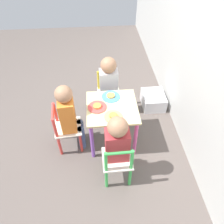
{
  "coord_description": "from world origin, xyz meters",
  "views": [
    {
      "loc": [
        1.52,
        -0.13,
        1.92
      ],
      "look_at": [
        0.0,
        0.0,
        0.42
      ],
      "focal_mm": 35.0,
      "sensor_mm": 36.0,
      "label": 1
    }
  ],
  "objects_px": {
    "kids_table": "(112,113)",
    "plate_front": "(97,107)",
    "chair_green": "(117,162)",
    "child_right": "(117,143)",
    "child_front": "(69,113)",
    "chair_yellow": "(108,94)",
    "chair_red": "(66,129)",
    "storage_bin": "(153,100)",
    "child_left": "(108,83)",
    "plate_left": "(111,96)",
    "plate_right": "(113,116)"
  },
  "relations": [
    {
      "from": "chair_red",
      "to": "storage_bin",
      "type": "height_order",
      "value": "chair_red"
    },
    {
      "from": "child_right",
      "to": "plate_right",
      "type": "xyz_separation_m",
      "value": [
        -0.27,
        -0.01,
        0.04
      ]
    },
    {
      "from": "chair_green",
      "to": "plate_left",
      "type": "bearing_deg",
      "value": -90.21
    },
    {
      "from": "chair_green",
      "to": "storage_bin",
      "type": "distance_m",
      "value": 1.14
    },
    {
      "from": "plate_right",
      "to": "child_front",
      "type": "bearing_deg",
      "value": -104.52
    },
    {
      "from": "chair_green",
      "to": "child_right",
      "type": "bearing_deg",
      "value": -90.0
    },
    {
      "from": "child_front",
      "to": "plate_right",
      "type": "distance_m",
      "value": 0.42
    },
    {
      "from": "child_right",
      "to": "storage_bin",
      "type": "height_order",
      "value": "child_right"
    },
    {
      "from": "chair_green",
      "to": "child_front",
      "type": "bearing_deg",
      "value": -47.14
    },
    {
      "from": "chair_yellow",
      "to": "child_right",
      "type": "height_order",
      "value": "child_right"
    },
    {
      "from": "kids_table",
      "to": "child_right",
      "type": "xyz_separation_m",
      "value": [
        0.41,
        0.01,
        0.06
      ]
    },
    {
      "from": "chair_red",
      "to": "storage_bin",
      "type": "relative_size",
      "value": 1.66
    },
    {
      "from": "chair_red",
      "to": "child_right",
      "type": "distance_m",
      "value": 0.64
    },
    {
      "from": "child_left",
      "to": "plate_left",
      "type": "bearing_deg",
      "value": -89.69
    },
    {
      "from": "storage_bin",
      "to": "chair_red",
      "type": "bearing_deg",
      "value": -62.2
    },
    {
      "from": "chair_yellow",
      "to": "chair_red",
      "type": "bearing_deg",
      "value": -132.82
    },
    {
      "from": "chair_red",
      "to": "child_left",
      "type": "relative_size",
      "value": 0.69
    },
    {
      "from": "kids_table",
      "to": "chair_yellow",
      "type": "height_order",
      "value": "chair_yellow"
    },
    {
      "from": "kids_table",
      "to": "storage_bin",
      "type": "relative_size",
      "value": 1.55
    },
    {
      "from": "chair_red",
      "to": "plate_right",
      "type": "height_order",
      "value": "chair_red"
    },
    {
      "from": "child_right",
      "to": "child_left",
      "type": "height_order",
      "value": "child_left"
    },
    {
      "from": "child_front",
      "to": "storage_bin",
      "type": "height_order",
      "value": "child_front"
    },
    {
      "from": "plate_right",
      "to": "chair_green",
      "type": "bearing_deg",
      "value": 1.27
    },
    {
      "from": "plate_right",
      "to": "storage_bin",
      "type": "distance_m",
      "value": 0.96
    },
    {
      "from": "chair_green",
      "to": "storage_bin",
      "type": "xyz_separation_m",
      "value": [
        -0.98,
        0.56,
        -0.17
      ]
    },
    {
      "from": "chair_red",
      "to": "child_right",
      "type": "bearing_deg",
      "value": -132.83
    },
    {
      "from": "chair_yellow",
      "to": "child_right",
      "type": "xyz_separation_m",
      "value": [
        0.88,
        0.01,
        0.2
      ]
    },
    {
      "from": "child_front",
      "to": "plate_right",
      "type": "height_order",
      "value": "child_front"
    },
    {
      "from": "child_front",
      "to": "plate_left",
      "type": "xyz_separation_m",
      "value": [
        -0.18,
        0.41,
        0.03
      ]
    },
    {
      "from": "storage_bin",
      "to": "kids_table",
      "type": "bearing_deg",
      "value": -48.3
    },
    {
      "from": "chair_green",
      "to": "chair_red",
      "type": "bearing_deg",
      "value": -42.97
    },
    {
      "from": "child_left",
      "to": "child_right",
      "type": "bearing_deg",
      "value": -89.85
    },
    {
      "from": "kids_table",
      "to": "chair_red",
      "type": "bearing_deg",
      "value": -85.05
    },
    {
      "from": "child_left",
      "to": "chair_yellow",
      "type": "bearing_deg",
      "value": 90.0
    },
    {
      "from": "child_front",
      "to": "child_right",
      "type": "height_order",
      "value": "child_front"
    },
    {
      "from": "plate_front",
      "to": "plate_left",
      "type": "xyz_separation_m",
      "value": [
        -0.14,
        0.14,
        0.0
      ]
    },
    {
      "from": "chair_red",
      "to": "chair_green",
      "type": "height_order",
      "value": "same"
    },
    {
      "from": "kids_table",
      "to": "plate_front",
      "type": "xyz_separation_m",
      "value": [
        -0.0,
        -0.14,
        0.1
      ]
    },
    {
      "from": "chair_green",
      "to": "child_left",
      "type": "relative_size",
      "value": 0.69
    },
    {
      "from": "kids_table",
      "to": "child_front",
      "type": "height_order",
      "value": "child_front"
    },
    {
      "from": "chair_green",
      "to": "kids_table",
      "type": "bearing_deg",
      "value": -90.0
    },
    {
      "from": "chair_green",
      "to": "plate_right",
      "type": "relative_size",
      "value": 3.17
    },
    {
      "from": "chair_red",
      "to": "child_right",
      "type": "xyz_separation_m",
      "value": [
        0.37,
        0.48,
        0.2
      ]
    },
    {
      "from": "child_front",
      "to": "plate_right",
      "type": "relative_size",
      "value": 4.74
    },
    {
      "from": "child_left",
      "to": "storage_bin",
      "type": "relative_size",
      "value": 2.42
    },
    {
      "from": "child_right",
      "to": "storage_bin",
      "type": "distance_m",
      "value": 1.14
    },
    {
      "from": "chair_yellow",
      "to": "plate_right",
      "type": "height_order",
      "value": "chair_yellow"
    },
    {
      "from": "kids_table",
      "to": "plate_right",
      "type": "height_order",
      "value": "plate_right"
    },
    {
      "from": "child_right",
      "to": "child_front",
      "type": "bearing_deg",
      "value": -42.94
    },
    {
      "from": "child_right",
      "to": "plate_right",
      "type": "distance_m",
      "value": 0.27
    }
  ]
}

